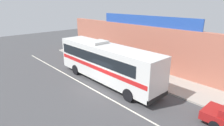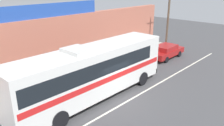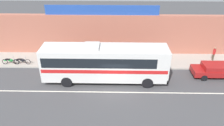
{
  "view_description": "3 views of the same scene",
  "coord_description": "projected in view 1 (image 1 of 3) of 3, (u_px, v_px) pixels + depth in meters",
  "views": [
    {
      "loc": [
        11.54,
        -9.38,
        7.27
      ],
      "look_at": [
        -0.48,
        1.53,
        1.91
      ],
      "focal_mm": 29.56,
      "sensor_mm": 36.0,
      "label": 1
    },
    {
      "loc": [
        -10.21,
        -9.2,
        7.52
      ],
      "look_at": [
        0.97,
        1.28,
        2.02
      ],
      "focal_mm": 36.31,
      "sensor_mm": 36.0,
      "label": 2
    },
    {
      "loc": [
        0.11,
        -16.86,
        11.92
      ],
      "look_at": [
        -0.26,
        0.89,
        2.12
      ],
      "focal_mm": 34.83,
      "sensor_mm": 36.0,
      "label": 3
    }
  ],
  "objects": [
    {
      "name": "sidewalk_slab",
      "position": [
        140.0,
        73.0,
        19.68
      ],
      "size": [
        30.0,
        3.6,
        0.14
      ],
      "primitive_type": "cube",
      "color": "#A8A399",
      "rests_on": "ground_plane"
    },
    {
      "name": "intercity_bus",
      "position": [
        105.0,
        61.0,
        17.23
      ],
      "size": [
        11.82,
        2.63,
        3.78
      ],
      "color": "silver",
      "rests_on": "ground_plane"
    },
    {
      "name": "storefront_facade",
      "position": [
        154.0,
        49.0,
        20.32
      ],
      "size": [
        30.0,
        0.7,
        4.8
      ],
      "primitive_type": "cube",
      "color": "#B26651",
      "rests_on": "ground_plane"
    },
    {
      "name": "motorcycle_orange",
      "position": [
        78.0,
        52.0,
        26.0
      ],
      "size": [
        1.86,
        0.56,
        0.94
      ],
      "color": "black",
      "rests_on": "sidewalk_slab"
    },
    {
      "name": "motorcycle_blue",
      "position": [
        99.0,
        59.0,
        22.85
      ],
      "size": [
        1.94,
        0.56,
        0.94
      ],
      "color": "black",
      "rests_on": "sidewalk_slab"
    },
    {
      "name": "road_center_stripe",
      "position": [
        96.0,
        91.0,
        15.87
      ],
      "size": [
        30.0,
        0.14,
        0.01
      ],
      "primitive_type": "cube",
      "color": "silver",
      "rests_on": "ground_plane"
    },
    {
      "name": "motorcycle_red",
      "position": [
        73.0,
        51.0,
        26.89
      ],
      "size": [
        1.85,
        0.56,
        0.94
      ],
      "color": "black",
      "rests_on": "sidewalk_slab"
    },
    {
      "name": "storefront_billboard",
      "position": [
        144.0,
        20.0,
        20.47
      ],
      "size": [
        12.91,
        0.12,
        1.1
      ],
      "primitive_type": "cube",
      "color": "#234CAD",
      "rests_on": "storefront_facade"
    },
    {
      "name": "ground_plane",
      "position": [
        103.0,
        88.0,
        16.38
      ],
      "size": [
        70.0,
        70.0,
        0.0
      ],
      "primitive_type": "plane",
      "color": "#444447"
    }
  ]
}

